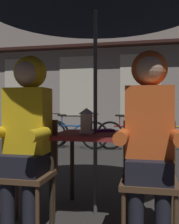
{
  "coord_description": "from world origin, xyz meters",
  "views": [
    {
      "loc": [
        0.47,
        -2.42,
        0.97
      ],
      "look_at": [
        0.0,
        -0.26,
        0.94
      ],
      "focal_mm": 43.14,
      "sensor_mm": 36.0,
      "label": 1
    }
  ],
  "objects_px": {
    "lantern": "(87,120)",
    "person_right_hooded": "(149,125)",
    "bicycle_nearest": "(36,133)",
    "bicycle_second": "(73,134)",
    "chair_right": "(149,172)",
    "chair_left": "(30,166)",
    "bicycle_third": "(132,135)",
    "cafe_table": "(95,144)",
    "person_left_hooded": "(26,123)",
    "book": "(103,130)"
  },
  "relations": [
    {
      "from": "bicycle_nearest",
      "to": "bicycle_third",
      "type": "bearing_deg",
      "value": -3.39
    },
    {
      "from": "person_left_hooded",
      "to": "book",
      "type": "relative_size",
      "value": 7.0
    },
    {
      "from": "cafe_table",
      "to": "lantern",
      "type": "height_order",
      "value": "lantern"
    },
    {
      "from": "cafe_table",
      "to": "person_right_hooded",
      "type": "bearing_deg",
      "value": -41.57
    },
    {
      "from": "book",
      "to": "chair_left",
      "type": "bearing_deg",
      "value": -158.96
    },
    {
      "from": "chair_left",
      "to": "cafe_table",
      "type": "bearing_deg",
      "value": 37.55
    },
    {
      "from": "person_left_hooded",
      "to": "lantern",
      "type": "bearing_deg",
      "value": 40.94
    },
    {
      "from": "bicycle_nearest",
      "to": "bicycle_second",
      "type": "xyz_separation_m",
      "value": [
        1.01,
        -0.16,
        0.0
      ]
    },
    {
      "from": "person_right_hooded",
      "to": "bicycle_nearest",
      "type": "relative_size",
      "value": 0.83
    },
    {
      "from": "lantern",
      "to": "bicycle_second",
      "type": "height_order",
      "value": "lantern"
    },
    {
      "from": "bicycle_second",
      "to": "bicycle_nearest",
      "type": "bearing_deg",
      "value": 170.75
    },
    {
      "from": "bicycle_nearest",
      "to": "book",
      "type": "relative_size",
      "value": 8.4
    },
    {
      "from": "bicycle_second",
      "to": "bicycle_third",
      "type": "xyz_separation_m",
      "value": [
        1.38,
        0.02,
        0.0
      ]
    },
    {
      "from": "lantern",
      "to": "bicycle_second",
      "type": "relative_size",
      "value": 0.14
    },
    {
      "from": "cafe_table",
      "to": "person_left_hooded",
      "type": "xyz_separation_m",
      "value": [
        -0.48,
        -0.43,
        0.21
      ]
    },
    {
      "from": "person_left_hooded",
      "to": "bicycle_nearest",
      "type": "bearing_deg",
      "value": 112.44
    },
    {
      "from": "lantern",
      "to": "chair_left",
      "type": "height_order",
      "value": "lantern"
    },
    {
      "from": "chair_right",
      "to": "bicycle_second",
      "type": "distance_m",
      "value": 4.44
    },
    {
      "from": "chair_left",
      "to": "bicycle_third",
      "type": "relative_size",
      "value": 0.52
    },
    {
      "from": "chair_left",
      "to": "person_right_hooded",
      "type": "distance_m",
      "value": 1.03
    },
    {
      "from": "cafe_table",
      "to": "chair_right",
      "type": "xyz_separation_m",
      "value": [
        0.48,
        -0.37,
        -0.15
      ]
    },
    {
      "from": "chair_left",
      "to": "bicycle_second",
      "type": "height_order",
      "value": "chair_left"
    },
    {
      "from": "cafe_table",
      "to": "bicycle_second",
      "type": "relative_size",
      "value": 0.44
    },
    {
      "from": "person_right_hooded",
      "to": "bicycle_nearest",
      "type": "xyz_separation_m",
      "value": [
        -2.74,
        4.31,
        -0.5
      ]
    },
    {
      "from": "lantern",
      "to": "cafe_table",
      "type": "bearing_deg",
      "value": 45.19
    },
    {
      "from": "book",
      "to": "lantern",
      "type": "bearing_deg",
      "value": -140.14
    },
    {
      "from": "person_right_hooded",
      "to": "book",
      "type": "xyz_separation_m",
      "value": [
        -0.44,
        0.59,
        -0.09
      ]
    },
    {
      "from": "cafe_table",
      "to": "chair_right",
      "type": "distance_m",
      "value": 0.62
    },
    {
      "from": "lantern",
      "to": "person_right_hooded",
      "type": "bearing_deg",
      "value": -33.16
    },
    {
      "from": "cafe_table",
      "to": "chair_right",
      "type": "bearing_deg",
      "value": -37.55
    },
    {
      "from": "lantern",
      "to": "chair_right",
      "type": "relative_size",
      "value": 0.27
    },
    {
      "from": "bicycle_third",
      "to": "cafe_table",
      "type": "bearing_deg",
      "value": -91.92
    },
    {
      "from": "person_left_hooded",
      "to": "bicycle_third",
      "type": "distance_m",
      "value": 4.24
    },
    {
      "from": "cafe_table",
      "to": "bicycle_third",
      "type": "xyz_separation_m",
      "value": [
        0.13,
        3.74,
        -0.29
      ]
    },
    {
      "from": "person_left_hooded",
      "to": "cafe_table",
      "type": "bearing_deg",
      "value": 41.57
    },
    {
      "from": "lantern",
      "to": "chair_left",
      "type": "relative_size",
      "value": 0.27
    },
    {
      "from": "bicycle_third",
      "to": "book",
      "type": "xyz_separation_m",
      "value": [
        -0.08,
        -3.58,
        0.41
      ]
    },
    {
      "from": "chair_right",
      "to": "chair_left",
      "type": "bearing_deg",
      "value": 180.0
    },
    {
      "from": "chair_right",
      "to": "person_right_hooded",
      "type": "xyz_separation_m",
      "value": [
        0.0,
        -0.06,
        0.36
      ]
    },
    {
      "from": "person_left_hooded",
      "to": "bicycle_nearest",
      "type": "relative_size",
      "value": 0.83
    },
    {
      "from": "lantern",
      "to": "bicycle_third",
      "type": "relative_size",
      "value": 0.14
    },
    {
      "from": "person_right_hooded",
      "to": "bicycle_second",
      "type": "height_order",
      "value": "person_right_hooded"
    },
    {
      "from": "lantern",
      "to": "book",
      "type": "height_order",
      "value": "lantern"
    },
    {
      "from": "chair_left",
      "to": "chair_right",
      "type": "bearing_deg",
      "value": 0.0
    },
    {
      "from": "chair_right",
      "to": "bicycle_nearest",
      "type": "bearing_deg",
      "value": 122.79
    },
    {
      "from": "chair_left",
      "to": "bicycle_nearest",
      "type": "relative_size",
      "value": 0.52
    },
    {
      "from": "bicycle_second",
      "to": "person_left_hooded",
      "type": "bearing_deg",
      "value": -79.47
    },
    {
      "from": "bicycle_nearest",
      "to": "book",
      "type": "bearing_deg",
      "value": -58.21
    },
    {
      "from": "person_left_hooded",
      "to": "person_right_hooded",
      "type": "bearing_deg",
      "value": 0.0
    },
    {
      "from": "person_right_hooded",
      "to": "bicycle_second",
      "type": "bearing_deg",
      "value": 112.66
    }
  ]
}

